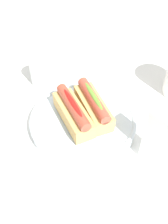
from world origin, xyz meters
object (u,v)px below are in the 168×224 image
at_px(hotdog_front, 74,113).
at_px(water_glass, 42,73).
at_px(serving_bowl, 84,122).
at_px(hotdog_back, 94,106).

relative_size(hotdog_front, water_glass, 1.68).
height_order(serving_bowl, water_glass, water_glass).
height_order(hotdog_front, hotdog_back, same).
height_order(serving_bowl, hotdog_back, hotdog_back).
bearing_deg(water_glass, hotdog_back, 16.13).
bearing_deg(serving_bowl, hotdog_front, -90.57).
bearing_deg(hotdog_front, hotdog_back, 89.43).
bearing_deg(hotdog_front, serving_bowl, 89.43).
relative_size(serving_bowl, water_glass, 3.04).
relative_size(hotdog_back, water_glass, 1.71).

